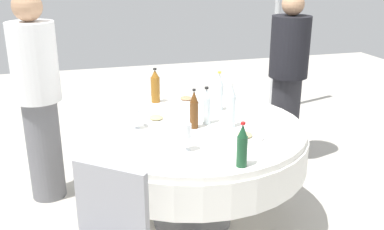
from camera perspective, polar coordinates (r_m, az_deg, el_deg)
The scene contains 19 objects.
ground_plane at distance 3.28m, azimuth 0.00°, elevation -13.49°, with size 10.00×10.00×0.00m, color #B7B2A8.
dining_table at distance 3.00m, azimuth 0.00°, elevation -3.92°, with size 1.54×1.54×0.74m.
bottle_clear_mid at distance 2.89m, azimuth 5.12°, elevation 1.12°, with size 0.06×0.06×0.30m.
bottle_dark_green_far at distance 2.34m, azimuth 6.54°, elevation -4.05°, with size 0.06×0.06×0.25m.
bottle_brown_rear at distance 2.86m, azimuth 0.25°, elevation 0.64°, with size 0.06×0.06×0.27m.
bottle_clear_front at distance 3.21m, azimuth 3.55°, elevation 2.95°, with size 0.06×0.06×0.29m.
bottle_amber_near at distance 3.40m, azimuth -4.79°, elevation 3.71°, with size 0.07×0.07×0.27m.
bottle_clear_south at distance 2.94m, azimuth 1.89°, elevation 1.09°, with size 0.06×0.06×0.26m.
wine_glass_front at distance 2.51m, azimuth -0.85°, elevation -2.15°, with size 0.07×0.07×0.17m.
wine_glass_near at distance 2.87m, azimuth -7.40°, elevation 0.08°, with size 0.07×0.07×0.14m.
plate_outer at distance 3.03m, azimuth -4.68°, elevation -0.58°, with size 0.23×0.23×0.04m.
plate_north at distance 2.74m, azimuth 6.88°, elevation -2.83°, with size 0.23×0.23×0.04m.
plate_inner at distance 3.44m, azimuth -0.76°, elevation 1.97°, with size 0.24×0.24×0.04m.
knife_far at distance 2.72m, azimuth -0.08°, elevation -3.12°, with size 0.18×0.02×0.01m, color silver.
fork_rear at distance 3.30m, azimuth -6.54°, elevation 0.94°, with size 0.18×0.02×0.01m, color silver.
folded_napkin at distance 2.78m, azimuth -11.50°, elevation -2.77°, with size 0.15×0.15×0.02m, color white.
person_mid at distance 3.45m, azimuth -19.39°, elevation 2.32°, with size 0.34×0.34×1.59m.
person_far at distance 4.00m, azimuth 12.33°, elevation 4.76°, with size 0.34×0.34×1.53m.
tent_pole_main at distance 5.35m, azimuth 11.18°, elevation 14.42°, with size 0.07×0.07×2.69m, color #B2B5B7.
Camera 1 is at (-2.65, 0.74, 1.79)m, focal length 41.01 mm.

